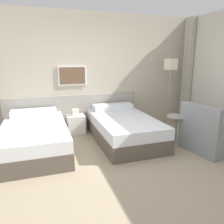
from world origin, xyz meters
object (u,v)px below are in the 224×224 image
at_px(bed_near_window, 124,128).
at_px(floor_lamp, 170,70).
at_px(nightstand, 76,124).
at_px(bed_near_door, 35,138).
at_px(side_table, 176,125).
at_px(armchair, 208,136).

xyz_separation_m(bed_near_window, floor_lamp, (1.40, 0.54, 1.14)).
height_order(nightstand, floor_lamp, floor_lamp).
relative_size(bed_near_door, side_table, 3.31).
height_order(bed_near_door, bed_near_window, same).
bearing_deg(bed_near_door, side_table, -11.48).
height_order(bed_near_door, floor_lamp, floor_lamp).
xyz_separation_m(bed_near_window, nightstand, (-0.88, 0.75, -0.03)).
distance_m(bed_near_door, nightstand, 1.16).
bearing_deg(nightstand, bed_near_door, -139.67).
bearing_deg(bed_near_window, armchair, -37.54).
height_order(bed_near_window, floor_lamp, floor_lamp).
relative_size(bed_near_window, floor_lamp, 1.17).
bearing_deg(nightstand, floor_lamp, -5.29).
distance_m(bed_near_window, floor_lamp, 1.88).
bearing_deg(floor_lamp, side_table, -114.77).
relative_size(bed_near_door, nightstand, 3.46).
xyz_separation_m(bed_near_door, nightstand, (0.88, 0.75, -0.03)).
bearing_deg(armchair, floor_lamp, -14.50).
bearing_deg(floor_lamp, nightstand, 174.71).
relative_size(floor_lamp, side_table, 2.84).
bearing_deg(side_table, bed_near_door, 168.52).
relative_size(bed_near_window, nightstand, 3.46).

